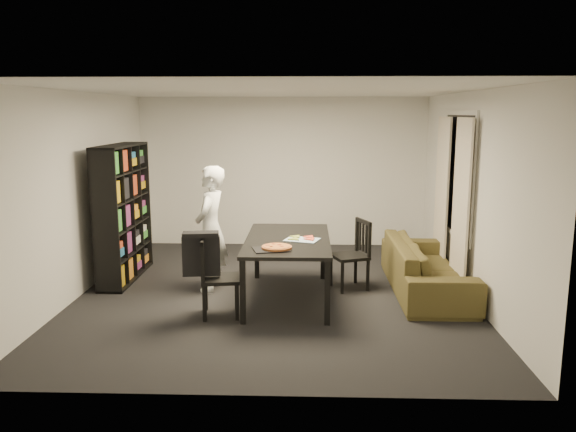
{
  "coord_description": "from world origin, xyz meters",
  "views": [
    {
      "loc": [
        0.42,
        -7.08,
        2.33
      ],
      "look_at": [
        0.19,
        -0.14,
        1.05
      ],
      "focal_mm": 35.0,
      "sensor_mm": 36.0,
      "label": 1
    }
  ],
  "objects_px": {
    "bookshelf": "(123,212)",
    "sofa": "(426,267)",
    "person": "(211,229)",
    "pepperoni_pizza": "(277,247)",
    "baking_tray": "(271,249)",
    "dining_table": "(288,244)",
    "chair_right": "(356,249)",
    "chair_left": "(213,272)"
  },
  "relations": [
    {
      "from": "dining_table",
      "to": "baking_tray",
      "type": "height_order",
      "value": "baking_tray"
    },
    {
      "from": "baking_tray",
      "to": "pepperoni_pizza",
      "type": "height_order",
      "value": "pepperoni_pizza"
    },
    {
      "from": "bookshelf",
      "to": "pepperoni_pizza",
      "type": "relative_size",
      "value": 5.43
    },
    {
      "from": "bookshelf",
      "to": "dining_table",
      "type": "bearing_deg",
      "value": -19.68
    },
    {
      "from": "baking_tray",
      "to": "pepperoni_pizza",
      "type": "xyz_separation_m",
      "value": [
        0.07,
        0.02,
        0.02
      ]
    },
    {
      "from": "pepperoni_pizza",
      "to": "baking_tray",
      "type": "bearing_deg",
      "value": -162.14
    },
    {
      "from": "chair_right",
      "to": "person",
      "type": "distance_m",
      "value": 1.95
    },
    {
      "from": "pepperoni_pizza",
      "to": "bookshelf",
      "type": "bearing_deg",
      "value": 147.81
    },
    {
      "from": "bookshelf",
      "to": "pepperoni_pizza",
      "type": "xyz_separation_m",
      "value": [
        2.24,
        -1.41,
        -0.14
      ]
    },
    {
      "from": "chair_right",
      "to": "baking_tray",
      "type": "relative_size",
      "value": 2.32
    },
    {
      "from": "person",
      "to": "baking_tray",
      "type": "relative_size",
      "value": 4.14
    },
    {
      "from": "chair_right",
      "to": "baking_tray",
      "type": "xyz_separation_m",
      "value": [
        -1.07,
        -1.07,
        0.26
      ]
    },
    {
      "from": "chair_right",
      "to": "dining_table",
      "type": "bearing_deg",
      "value": -82.58
    },
    {
      "from": "bookshelf",
      "to": "chair_right",
      "type": "xyz_separation_m",
      "value": [
        3.24,
        -0.36,
        -0.42
      ]
    },
    {
      "from": "person",
      "to": "sofa",
      "type": "xyz_separation_m",
      "value": [
        2.85,
        0.02,
        -0.5
      ]
    },
    {
      "from": "bookshelf",
      "to": "person",
      "type": "xyz_separation_m",
      "value": [
        1.32,
        -0.49,
        -0.12
      ]
    },
    {
      "from": "chair_right",
      "to": "chair_left",
      "type": "bearing_deg",
      "value": -78.18
    },
    {
      "from": "dining_table",
      "to": "chair_left",
      "type": "xyz_separation_m",
      "value": [
        -0.84,
        -0.64,
        -0.19
      ]
    },
    {
      "from": "bookshelf",
      "to": "sofa",
      "type": "bearing_deg",
      "value": -6.47
    },
    {
      "from": "bookshelf",
      "to": "chair_right",
      "type": "bearing_deg",
      "value": -6.26
    },
    {
      "from": "sofa",
      "to": "pepperoni_pizza",
      "type": "bearing_deg",
      "value": 115.92
    },
    {
      "from": "bookshelf",
      "to": "chair_left",
      "type": "distance_m",
      "value": 2.15
    },
    {
      "from": "dining_table",
      "to": "chair_right",
      "type": "distance_m",
      "value": 1.03
    },
    {
      "from": "person",
      "to": "chair_right",
      "type": "bearing_deg",
      "value": 103.1
    },
    {
      "from": "chair_left",
      "to": "person",
      "type": "xyz_separation_m",
      "value": [
        -0.18,
        0.99,
        0.3
      ]
    },
    {
      "from": "chair_left",
      "to": "baking_tray",
      "type": "bearing_deg",
      "value": -94.14
    },
    {
      "from": "bookshelf",
      "to": "pepperoni_pizza",
      "type": "height_order",
      "value": "bookshelf"
    },
    {
      "from": "bookshelf",
      "to": "dining_table",
      "type": "relative_size",
      "value": 1.01
    },
    {
      "from": "bookshelf",
      "to": "sofa",
      "type": "xyz_separation_m",
      "value": [
        4.16,
        -0.47,
        -0.62
      ]
    },
    {
      "from": "baking_tray",
      "to": "pepperoni_pizza",
      "type": "distance_m",
      "value": 0.07
    },
    {
      "from": "person",
      "to": "pepperoni_pizza",
      "type": "xyz_separation_m",
      "value": [
        0.92,
        -0.92,
        -0.02
      ]
    },
    {
      "from": "bookshelf",
      "to": "sofa",
      "type": "relative_size",
      "value": 0.84
    },
    {
      "from": "chair_left",
      "to": "sofa",
      "type": "xyz_separation_m",
      "value": [
        2.66,
        1.0,
        -0.2
      ]
    },
    {
      "from": "dining_table",
      "to": "baking_tray",
      "type": "xyz_separation_m",
      "value": [
        -0.17,
        -0.59,
        0.08
      ]
    },
    {
      "from": "baking_tray",
      "to": "sofa",
      "type": "xyz_separation_m",
      "value": [
        1.99,
        0.96,
        -0.46
      ]
    },
    {
      "from": "baking_tray",
      "to": "chair_right",
      "type": "bearing_deg",
      "value": 45.23
    },
    {
      "from": "bookshelf",
      "to": "chair_right",
      "type": "relative_size",
      "value": 2.05
    },
    {
      "from": "bookshelf",
      "to": "pepperoni_pizza",
      "type": "bearing_deg",
      "value": -32.19
    },
    {
      "from": "dining_table",
      "to": "pepperoni_pizza",
      "type": "relative_size",
      "value": 5.37
    },
    {
      "from": "person",
      "to": "sofa",
      "type": "bearing_deg",
      "value": 99.46
    },
    {
      "from": "chair_right",
      "to": "sofa",
      "type": "xyz_separation_m",
      "value": [
        0.93,
        -0.12,
        -0.2
      ]
    },
    {
      "from": "bookshelf",
      "to": "sofa",
      "type": "height_order",
      "value": "bookshelf"
    }
  ]
}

